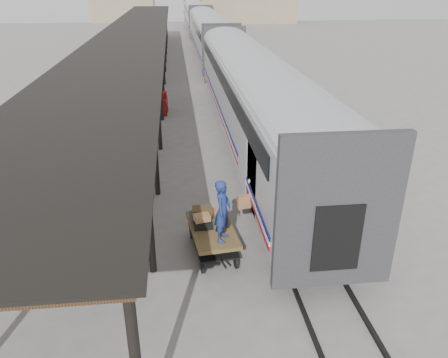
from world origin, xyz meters
name	(u,v)px	position (x,y,z in m)	size (l,w,h in m)	color
ground	(196,232)	(0.00, 0.00, 0.00)	(160.00, 160.00, 0.00)	slate
train	(209,33)	(3.19, 33.79, 2.69)	(3.45, 76.01, 4.01)	silver
canopy	(136,31)	(-3.40, 24.00, 4.00)	(4.90, 64.30, 4.15)	#422B19
rails	(210,59)	(3.20, 34.00, 0.06)	(1.54, 150.00, 0.12)	black
building_far	(246,0)	(14.00, 78.00, 4.00)	(18.00, 10.00, 8.00)	tan
building_left	(124,5)	(-10.00, 82.00, 3.00)	(12.00, 8.00, 6.00)	tan
baggage_cart	(212,234)	(0.43, -1.23, 0.65)	(1.53, 2.53, 0.86)	brown
suitcase_stack	(207,217)	(0.31, -0.84, 1.03)	(1.22, 1.11, 0.44)	#3D3D40
luggage_tug	(160,104)	(-1.48, 14.45, 0.58)	(0.95, 1.48, 1.27)	maroon
porter	(223,211)	(0.68, -1.88, 1.79)	(0.68, 0.44, 1.85)	navy
pedestrian	(151,94)	(-2.07, 15.94, 0.86)	(1.01, 0.42, 1.73)	black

